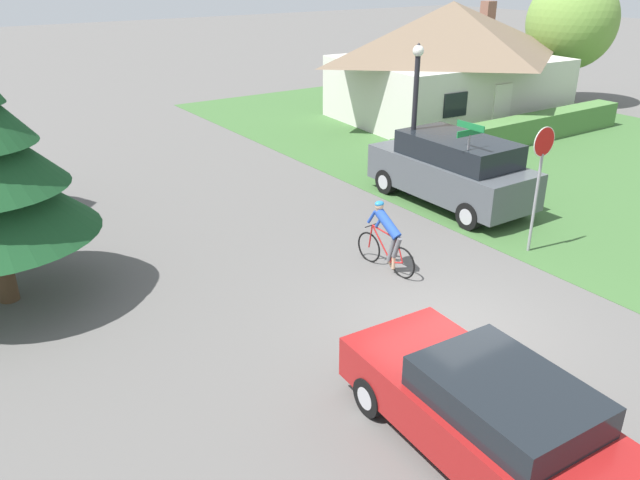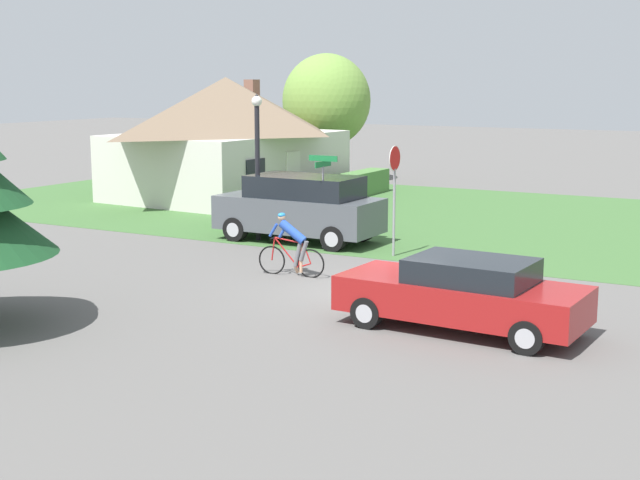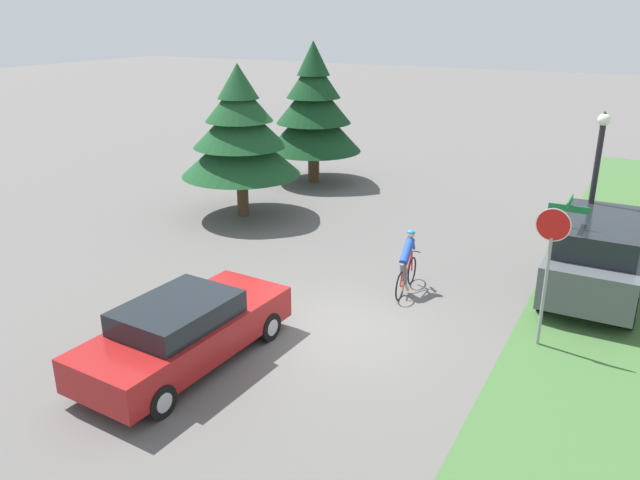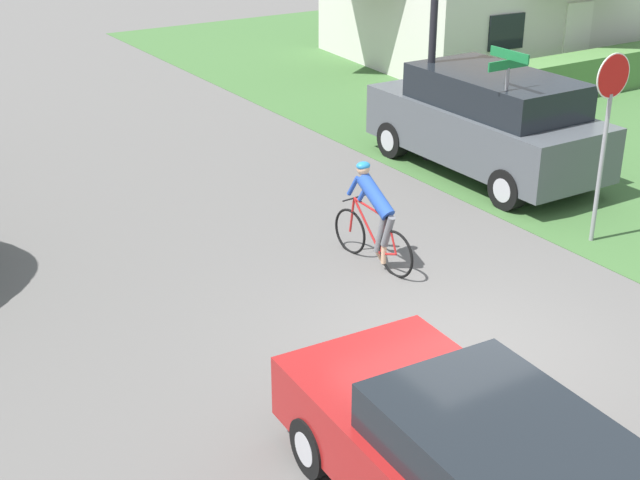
# 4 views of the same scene
# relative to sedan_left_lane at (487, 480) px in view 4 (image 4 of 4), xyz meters

# --- Properties ---
(ground_plane) EXTENTS (140.00, 140.00, 0.00)m
(ground_plane) POSITION_rel_sedan_left_lane_xyz_m (2.01, 2.69, -0.72)
(ground_plane) COLOR #5B5956
(hedge_row) EXTENTS (11.62, 0.90, 0.98)m
(hedge_row) POSITION_rel_sedan_left_lane_xyz_m (13.36, 10.66, -0.23)
(hedge_row) COLOR #4C7A3D
(hedge_row) RESTS_ON ground
(sedan_left_lane) EXTENTS (2.09, 4.79, 1.42)m
(sedan_left_lane) POSITION_rel_sedan_left_lane_xyz_m (0.00, 0.00, 0.00)
(sedan_left_lane) COLOR maroon
(sedan_left_lane) RESTS_ON ground
(cyclist) EXTENTS (0.44, 1.78, 1.57)m
(cyclist) POSITION_rel_sedan_left_lane_xyz_m (2.61, 5.34, 0.03)
(cyclist) COLOR black
(cyclist) RESTS_ON ground
(parked_suv_right) EXTENTS (2.12, 4.89, 1.97)m
(parked_suv_right) POSITION_rel_sedan_left_lane_xyz_m (6.77, 7.51, 0.30)
(parked_suv_right) COLOR #4C5156
(parked_suv_right) RESTS_ON ground
(stop_sign) EXTENTS (0.68, 0.07, 3.02)m
(stop_sign) POSITION_rel_sedan_left_lane_xyz_m (6.05, 4.15, 1.39)
(stop_sign) COLOR gray
(stop_sign) RESTS_ON ground
(street_lamp) EXTENTS (0.31, 0.31, 4.35)m
(street_lamp) POSITION_rel_sedan_left_lane_xyz_m (6.35, 8.71, 1.89)
(street_lamp) COLOR black
(street_lamp) RESTS_ON ground
(street_name_sign) EXTENTS (0.90, 0.90, 2.66)m
(street_name_sign) POSITION_rel_sedan_left_lane_xyz_m (6.07, 6.35, 1.13)
(street_name_sign) COLOR gray
(street_name_sign) RESTS_ON ground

